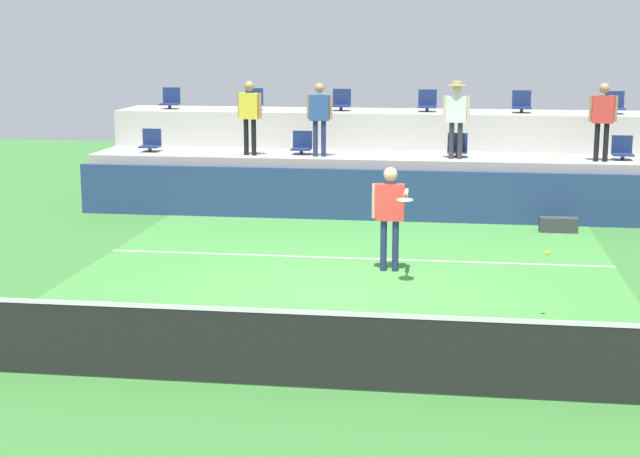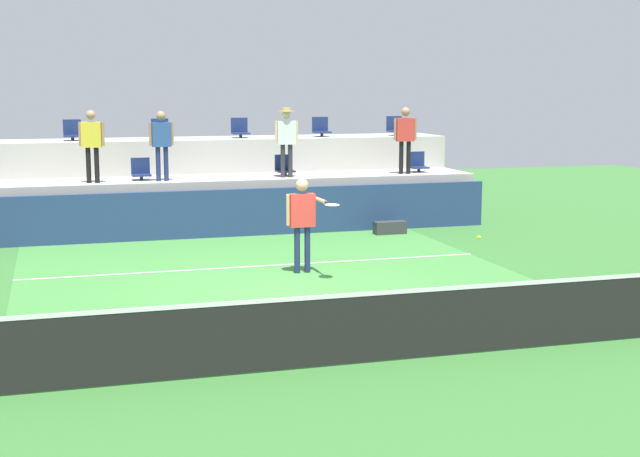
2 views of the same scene
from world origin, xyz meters
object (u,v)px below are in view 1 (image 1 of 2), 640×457
stadium_chair_upper_far_left (171,100)px  stadium_chair_upper_mid_right (427,103)px  spectator_in_grey (250,111)px  spectator_leaning_on_rail (603,115)px  stadium_chair_upper_left (254,101)px  stadium_chair_upper_far_right (615,104)px  stadium_chair_upper_right (522,103)px  stadium_chair_upper_mid_left (341,102)px  stadium_chair_lower_left (302,145)px  spectator_with_hat (456,112)px  equipment_bag (558,225)px  stadium_chair_lower_far_left (151,142)px  stadium_chair_lower_far_right (622,150)px  tennis_ball (547,253)px  tennis_player (390,208)px  spectator_in_white (319,113)px  stadium_chair_lower_right (457,147)px

stadium_chair_upper_far_left → stadium_chair_upper_mid_right: same height
spectator_in_grey → spectator_leaning_on_rail: bearing=0.0°
stadium_chair_upper_left → stadium_chair_upper_far_right: same height
stadium_chair_upper_right → stadium_chair_upper_far_left: bearing=180.0°
stadium_chair_upper_mid_right → spectator_in_grey: bearing=-150.6°
stadium_chair_upper_mid_left → spectator_in_grey: spectator_in_grey is taller
stadium_chair_lower_left → stadium_chair_upper_left: bearing=129.6°
stadium_chair_upper_far_left → spectator_with_hat: spectator_with_hat is taller
spectator_in_grey → equipment_bag: (6.67, -1.56, -2.09)m
stadium_chair_lower_far_left → spectator_in_grey: size_ratio=0.31×
stadium_chair_upper_far_right → stadium_chair_upper_mid_left: bearing=180.0°
spectator_with_hat → stadium_chair_lower_far_right: bearing=6.1°
stadium_chair_upper_mid_left → stadium_chair_upper_right: (4.29, 0.00, 0.00)m
stadium_chair_upper_far_left → tennis_ball: stadium_chair_upper_far_left is taller
stadium_chair_lower_far_right → stadium_chair_upper_mid_left: 6.66m
stadium_chair_upper_far_right → tennis_player: size_ratio=0.29×
stadium_chair_upper_left → spectator_with_hat: spectator_with_hat is taller
stadium_chair_lower_left → stadium_chair_upper_right: size_ratio=1.00×
stadium_chair_upper_mid_left → spectator_leaning_on_rail: 6.24m
spectator_in_grey → spectator_in_white: (1.57, 0.00, -0.02)m
spectator_in_grey → tennis_ball: (5.87, -7.78, -1.28)m
stadium_chair_lower_far_right → stadium_chair_upper_left: stadium_chair_upper_left is taller
stadium_chair_lower_far_left → stadium_chair_lower_right: (7.05, 0.00, 0.00)m
stadium_chair_lower_far_left → stadium_chair_upper_right: 8.75m
stadium_chair_lower_far_right → tennis_ball: size_ratio=7.65×
stadium_chair_upper_far_left → spectator_in_grey: (2.48, -2.18, -0.07)m
stadium_chair_upper_far_right → spectator_leaning_on_rail: (-0.58, -2.18, -0.06)m
stadium_chair_lower_left → stadium_chair_upper_mid_left: stadium_chair_upper_mid_left is taller
spectator_in_grey → tennis_ball: spectator_in_grey is taller
stadium_chair_lower_left → spectator_leaning_on_rail: (6.53, -0.38, 0.79)m
stadium_chair_lower_left → stadium_chair_upper_left: stadium_chair_upper_left is taller
stadium_chair_lower_left → spectator_in_grey: bearing=-161.0°
stadium_chair_upper_mid_right → stadium_chair_upper_far_right: same height
stadium_chair_upper_far_left → stadium_chair_upper_far_right: bearing=0.0°
stadium_chair_upper_far_left → tennis_player: bearing=-51.2°
stadium_chair_lower_far_right → spectator_in_white: bearing=-176.7°
stadium_chair_lower_far_left → equipment_bag: 9.40m
stadium_chair_lower_far_right → stadium_chair_lower_far_left: bearing=180.0°
spectator_in_grey → spectator_leaning_on_rail: size_ratio=0.99×
stadium_chair_lower_far_left → stadium_chair_upper_right: stadium_chair_upper_right is taller
stadium_chair_lower_right → stadium_chair_upper_mid_right: bearing=112.4°
stadium_chair_lower_right → spectator_in_grey: (-4.61, -0.38, 0.78)m
stadium_chair_lower_far_right → stadium_chair_upper_mid_right: bearing=157.2°
tennis_ball → spectator_leaning_on_rail: bearing=77.1°
stadium_chair_upper_far_right → spectator_in_white: (-6.65, -2.18, -0.09)m
stadium_chair_lower_far_right → equipment_bag: 2.77m
tennis_player → stadium_chair_lower_left: bearing=113.0°
spectator_in_white → spectator_with_hat: size_ratio=0.96×
stadium_chair_upper_mid_right → tennis_player: size_ratio=0.29×
stadium_chair_lower_far_left → stadium_chair_lower_left: 3.55m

